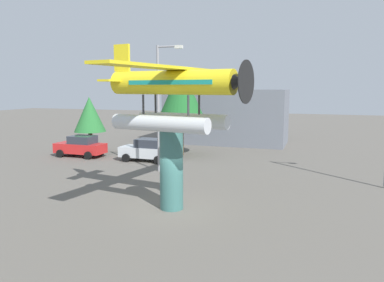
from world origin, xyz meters
name	(u,v)px	position (x,y,z in m)	size (l,w,h in m)	color
ground_plane	(172,208)	(0.00, 0.00, 0.00)	(140.00, 140.00, 0.00)	#605B54
display_pedestal	(171,169)	(0.00, 0.00, 1.90)	(1.10, 1.10, 3.81)	#386B66
floatplane_monument	(173,93)	(0.13, -0.02, 5.48)	(7.12, 10.43, 4.00)	silver
car_near_red	(81,146)	(-12.28, 10.26, 0.88)	(4.20, 2.02, 1.76)	red
car_mid_silver	(147,150)	(-6.18, 10.31, 0.88)	(4.20, 2.02, 1.76)	silver
streetlight_primary	(161,100)	(-3.66, 7.23, 4.89)	(1.84, 0.28, 8.48)	gray
storefront_building	(226,116)	(-2.70, 22.00, 2.77)	(12.17, 5.62, 5.54)	slate
tree_west	(90,115)	(-12.63, 12.22, 3.38)	(2.75, 2.75, 4.93)	brown
tree_east	(181,96)	(-4.64, 13.82, 5.05)	(4.46, 4.46, 7.54)	brown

